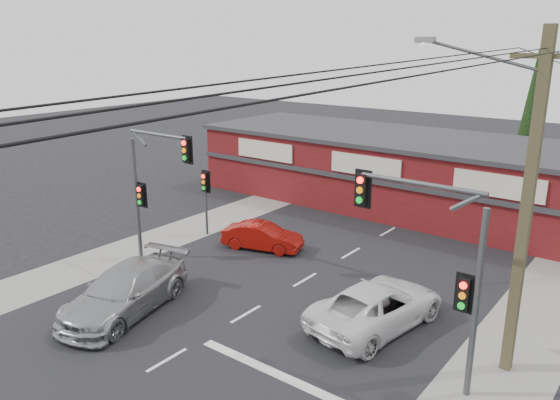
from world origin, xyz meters
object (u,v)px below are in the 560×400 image
Objects in this scene: silver_suv at (125,291)px; utility_pole at (523,197)px; white_suv at (377,305)px; shop_building at (413,172)px; red_sedan at (262,236)px.

utility_pole reaches higher than silver_suv.
shop_building is at bearing -60.75° from white_suv.
white_suv is 1.44× the size of red_sedan.
white_suv is 0.20× the size of shop_building.
white_suv is 6.28m from utility_pole.
silver_suv is 1.50× the size of red_sedan.
utility_pole is (4.24, 0.04, 4.63)m from white_suv.
silver_suv reaches higher than white_suv.
utility_pole is at bearing -121.86° from red_sedan.
utility_pole is at bearing -170.30° from white_suv.
shop_building reaches higher than red_sedan.
utility_pole is at bearing -56.24° from shop_building.
utility_pole reaches higher than shop_building.
silver_suv is 0.21× the size of shop_building.
silver_suv is at bearing -158.41° from utility_pole.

